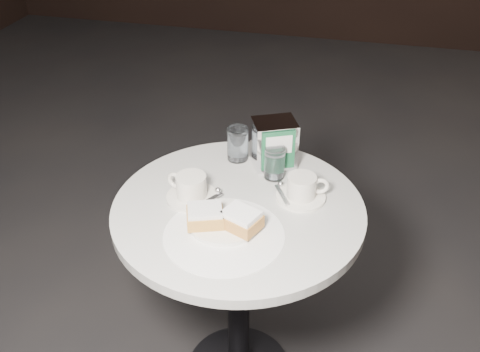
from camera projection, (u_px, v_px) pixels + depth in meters
name	position (u px, v px, depth m)	size (l,w,h in m)	color
cafe_table	(238.00, 259.00, 1.59)	(0.70, 0.70, 0.74)	black
sugar_spill	(224.00, 235.00, 1.37)	(0.31, 0.31, 0.00)	white
beignet_plate	(224.00, 219.00, 1.39)	(0.21, 0.19, 0.06)	white
coffee_cup_left	(191.00, 189.00, 1.49)	(0.18, 0.18, 0.08)	silver
coffee_cup_right	(302.00, 189.00, 1.49)	(0.17, 0.17, 0.07)	white
water_glass_left	(238.00, 144.00, 1.65)	(0.09, 0.09, 0.11)	white
water_glass_right	(275.00, 163.00, 1.57)	(0.08, 0.08, 0.10)	white
napkin_dispenser	(274.00, 143.00, 1.61)	(0.16, 0.14, 0.15)	silver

